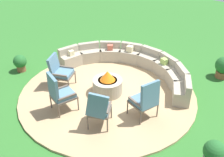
{
  "coord_description": "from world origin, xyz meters",
  "views": [
    {
      "loc": [
        4.27,
        -4.9,
        4.55
      ],
      "look_at": [
        0.0,
        0.2,
        0.45
      ],
      "focal_mm": 42.75,
      "sensor_mm": 36.0,
      "label": 1
    }
  ],
  "objects_px": {
    "lounge_chair_back_right": "(146,99)",
    "curved_stone_bench": "(132,64)",
    "lounge_chair_front_left": "(60,71)",
    "fire_pit": "(108,85)",
    "potted_plant_2": "(20,62)",
    "lounge_chair_back_left": "(99,108)",
    "potted_plant_1": "(224,67)",
    "potted_plant_0": "(214,155)",
    "lounge_chair_front_right": "(60,93)"
  },
  "relations": [
    {
      "from": "lounge_chair_back_right",
      "to": "curved_stone_bench",
      "type": "bearing_deg",
      "value": 59.9
    },
    {
      "from": "curved_stone_bench",
      "to": "lounge_chair_front_left",
      "type": "height_order",
      "value": "lounge_chair_front_left"
    },
    {
      "from": "fire_pit",
      "to": "potted_plant_2",
      "type": "xyz_separation_m",
      "value": [
        -3.16,
        -0.83,
        -0.02
      ]
    },
    {
      "from": "lounge_chair_front_left",
      "to": "lounge_chair_back_left",
      "type": "xyz_separation_m",
      "value": [
        2.12,
        -0.6,
        0.01
      ]
    },
    {
      "from": "curved_stone_bench",
      "to": "potted_plant_1",
      "type": "height_order",
      "value": "potted_plant_1"
    },
    {
      "from": "fire_pit",
      "to": "lounge_chair_back_left",
      "type": "bearing_deg",
      "value": -57.41
    },
    {
      "from": "potted_plant_1",
      "to": "potted_plant_2",
      "type": "height_order",
      "value": "potted_plant_1"
    },
    {
      "from": "curved_stone_bench",
      "to": "potted_plant_0",
      "type": "distance_m",
      "value": 4.27
    },
    {
      "from": "potted_plant_1",
      "to": "lounge_chair_front_right",
      "type": "bearing_deg",
      "value": -119.84
    },
    {
      "from": "lounge_chair_front_left",
      "to": "potted_plant_2",
      "type": "distance_m",
      "value": 1.86
    },
    {
      "from": "lounge_chair_back_left",
      "to": "potted_plant_0",
      "type": "distance_m",
      "value": 2.7
    },
    {
      "from": "lounge_chair_back_left",
      "to": "potted_plant_0",
      "type": "bearing_deg",
      "value": -18.05
    },
    {
      "from": "lounge_chair_front_right",
      "to": "potted_plant_2",
      "type": "bearing_deg",
      "value": -176.96
    },
    {
      "from": "potted_plant_2",
      "to": "lounge_chair_back_right",
      "type": "bearing_deg",
      "value": 7.36
    },
    {
      "from": "curved_stone_bench",
      "to": "potted_plant_2",
      "type": "relative_size",
      "value": 7.75
    },
    {
      "from": "curved_stone_bench",
      "to": "lounge_chair_back_right",
      "type": "height_order",
      "value": "lounge_chair_back_right"
    },
    {
      "from": "lounge_chair_front_left",
      "to": "potted_plant_2",
      "type": "relative_size",
      "value": 1.74
    },
    {
      "from": "lounge_chair_back_left",
      "to": "lounge_chair_back_right",
      "type": "height_order",
      "value": "lounge_chair_back_right"
    },
    {
      "from": "potted_plant_0",
      "to": "potted_plant_1",
      "type": "distance_m",
      "value": 4.02
    },
    {
      "from": "fire_pit",
      "to": "curved_stone_bench",
      "type": "bearing_deg",
      "value": 98.82
    },
    {
      "from": "fire_pit",
      "to": "lounge_chair_back_left",
      "type": "distance_m",
      "value": 1.5
    },
    {
      "from": "lounge_chair_front_left",
      "to": "potted_plant_0",
      "type": "bearing_deg",
      "value": 64.37
    },
    {
      "from": "curved_stone_bench",
      "to": "lounge_chair_front_right",
      "type": "relative_size",
      "value": 3.92
    },
    {
      "from": "lounge_chair_back_right",
      "to": "lounge_chair_front_left",
      "type": "bearing_deg",
      "value": 113.87
    },
    {
      "from": "potted_plant_2",
      "to": "lounge_chair_back_left",
      "type": "bearing_deg",
      "value": -5.88
    },
    {
      "from": "fire_pit",
      "to": "lounge_chair_back_left",
      "type": "height_order",
      "value": "lounge_chair_back_left"
    },
    {
      "from": "lounge_chair_back_right",
      "to": "potted_plant_0",
      "type": "relative_size",
      "value": 1.5
    },
    {
      "from": "potted_plant_1",
      "to": "lounge_chair_back_left",
      "type": "bearing_deg",
      "value": -108.05
    },
    {
      "from": "curved_stone_bench",
      "to": "potted_plant_0",
      "type": "xyz_separation_m",
      "value": [
        3.66,
        -2.19,
        0.08
      ]
    },
    {
      "from": "potted_plant_2",
      "to": "potted_plant_0",
      "type": "bearing_deg",
      "value": 1.22
    },
    {
      "from": "lounge_chair_back_left",
      "to": "potted_plant_1",
      "type": "bearing_deg",
      "value": 42.17
    },
    {
      "from": "lounge_chair_front_left",
      "to": "lounge_chair_back_left",
      "type": "height_order",
      "value": "lounge_chair_back_left"
    },
    {
      "from": "fire_pit",
      "to": "lounge_chair_front_left",
      "type": "bearing_deg",
      "value": -154.22
    },
    {
      "from": "fire_pit",
      "to": "lounge_chair_back_right",
      "type": "height_order",
      "value": "lounge_chair_back_right"
    },
    {
      "from": "lounge_chair_front_right",
      "to": "lounge_chair_back_right",
      "type": "relative_size",
      "value": 1.04
    },
    {
      "from": "fire_pit",
      "to": "potted_plant_0",
      "type": "bearing_deg",
      "value": -11.44
    },
    {
      "from": "curved_stone_bench",
      "to": "lounge_chair_front_left",
      "type": "relative_size",
      "value": 4.46
    },
    {
      "from": "fire_pit",
      "to": "lounge_chair_front_left",
      "type": "xyz_separation_m",
      "value": [
        -1.33,
        -0.64,
        0.25
      ]
    },
    {
      "from": "fire_pit",
      "to": "potted_plant_2",
      "type": "bearing_deg",
      "value": -165.22
    },
    {
      "from": "lounge_chair_back_left",
      "to": "potted_plant_2",
      "type": "relative_size",
      "value": 1.82
    },
    {
      "from": "fire_pit",
      "to": "lounge_chair_front_left",
      "type": "relative_size",
      "value": 0.85
    },
    {
      "from": "curved_stone_bench",
      "to": "potted_plant_1",
      "type": "bearing_deg",
      "value": 33.76
    },
    {
      "from": "lounge_chair_back_right",
      "to": "lounge_chair_back_left",
      "type": "bearing_deg",
      "value": 161.97
    },
    {
      "from": "lounge_chair_back_right",
      "to": "potted_plant_1",
      "type": "distance_m",
      "value": 3.47
    },
    {
      "from": "curved_stone_bench",
      "to": "lounge_chair_back_left",
      "type": "distance_m",
      "value": 2.94
    },
    {
      "from": "lounge_chair_front_left",
      "to": "potted_plant_1",
      "type": "bearing_deg",
      "value": 111.84
    },
    {
      "from": "fire_pit",
      "to": "lounge_chair_front_right",
      "type": "distance_m",
      "value": 1.51
    },
    {
      "from": "curved_stone_bench",
      "to": "lounge_chair_front_right",
      "type": "xyz_separation_m",
      "value": [
        -0.17,
        -2.93,
        0.31
      ]
    },
    {
      "from": "curved_stone_bench",
      "to": "fire_pit",
      "type": "bearing_deg",
      "value": -81.18
    },
    {
      "from": "potted_plant_0",
      "to": "potted_plant_2",
      "type": "xyz_separation_m",
      "value": [
        -6.58,
        -0.14,
        -0.08
      ]
    }
  ]
}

